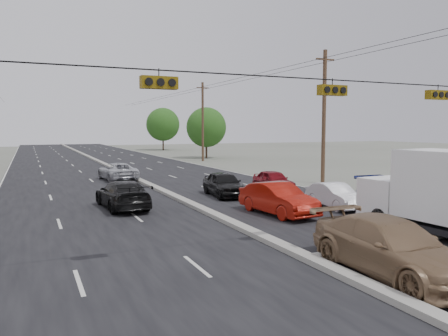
{
  "coord_description": "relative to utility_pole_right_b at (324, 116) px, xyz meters",
  "views": [
    {
      "loc": [
        -7.92,
        -12.06,
        4.17
      ],
      "look_at": [
        0.98,
        7.74,
        2.2
      ],
      "focal_mm": 35.0,
      "sensor_mm": 36.0,
      "label": 1
    }
  ],
  "objects": [
    {
      "name": "queue_car_d",
      "position": [
        -2.9,
        -10.33,
        -4.34
      ],
      "size": [
        2.61,
        5.48,
        1.54
      ],
      "primitive_type": "imported",
      "rotation": [
        0.0,
        0.0,
        -0.08
      ],
      "color": "navy",
      "rests_on": "ground"
    },
    {
      "name": "road_surface",
      "position": [
        -12.5,
        15.0,
        -5.11
      ],
      "size": [
        20.0,
        160.0,
        0.02
      ],
      "primitive_type": "cube",
      "color": "black",
      "rests_on": "ground"
    },
    {
      "name": "center_median",
      "position": [
        -12.5,
        15.0,
        -5.01
      ],
      "size": [
        0.5,
        160.0,
        0.2
      ],
      "primitive_type": "cube",
      "color": "gray",
      "rests_on": "ground"
    },
    {
      "name": "traffic_signals",
      "position": [
        -11.1,
        -15.0,
        0.39
      ],
      "size": [
        25.0,
        0.3,
        0.54
      ],
      "color": "black",
      "rests_on": "ground"
    },
    {
      "name": "queue_car_b",
      "position": [
        -5.8,
        -8.76,
        -4.47
      ],
      "size": [
        1.66,
        3.98,
        1.28
      ],
      "primitive_type": "imported",
      "rotation": [
        0.0,
        0.0,
        -0.08
      ],
      "color": "white",
      "rests_on": "ground"
    },
    {
      "name": "tan_sedan",
      "position": [
        -11.1,
        -17.93,
        -4.32
      ],
      "size": [
        2.32,
        5.49,
        1.58
      ],
      "primitive_type": "imported",
      "rotation": [
        0.0,
        0.0,
        -0.02
      ],
      "color": "#856648",
      "rests_on": "ground"
    },
    {
      "name": "tree_right_far",
      "position": [
        3.5,
        55.0,
        -0.15
      ],
      "size": [
        6.4,
        6.4,
        8.16
      ],
      "color": "#382619",
      "rests_on": "ground"
    },
    {
      "name": "oncoming_far",
      "position": [
        -13.9,
        8.49,
        -4.41
      ],
      "size": [
        2.74,
        5.21,
        1.4
      ],
      "primitive_type": "imported",
      "rotation": [
        0.0,
        0.0,
        3.23
      ],
      "color": "#AFB1B7",
      "rests_on": "ground"
    },
    {
      "name": "red_sedan",
      "position": [
        -9.5,
        -9.12,
        -4.34
      ],
      "size": [
        2.07,
        4.79,
        1.53
      ],
      "primitive_type": "imported",
      "rotation": [
        0.0,
        0.0,
        0.1
      ],
      "color": "maroon",
      "rests_on": "ground"
    },
    {
      "name": "ground",
      "position": [
        -12.5,
        -15.0,
        -5.11
      ],
      "size": [
        200.0,
        200.0,
        0.0
      ],
      "primitive_type": "plane",
      "color": "#606356",
      "rests_on": "ground"
    },
    {
      "name": "queue_car_a",
      "position": [
        -9.5,
        -2.8,
        -4.36
      ],
      "size": [
        2.15,
        4.55,
        1.5
      ],
      "primitive_type": "imported",
      "rotation": [
        0.0,
        0.0,
        -0.09
      ],
      "color": "black",
      "rests_on": "ground"
    },
    {
      "name": "utility_pole_right_c",
      "position": [
        0.0,
        25.0,
        0.0
      ],
      "size": [
        1.6,
        0.3,
        10.0
      ],
      "color": "#422D1E",
      "rests_on": "ground"
    },
    {
      "name": "utility_pole_right_b",
      "position": [
        0.0,
        0.0,
        0.0
      ],
      "size": [
        1.6,
        0.3,
        10.0
      ],
      "color": "#422D1E",
      "rests_on": "ground"
    },
    {
      "name": "tree_right_mid",
      "position": [
        2.5,
        30.0,
        -0.77
      ],
      "size": [
        5.6,
        5.6,
        7.14
      ],
      "color": "#382619",
      "rests_on": "ground"
    },
    {
      "name": "box_truck",
      "position": [
        -5.95,
        -15.58,
        -3.39
      ],
      "size": [
        2.65,
        6.7,
        3.34
      ],
      "rotation": [
        0.0,
        0.0,
        0.05
      ],
      "color": "black",
      "rests_on": "ground"
    },
    {
      "name": "queue_car_e",
      "position": [
        -5.5,
        -1.97,
        -4.43
      ],
      "size": [
        1.84,
        4.08,
        1.36
      ],
      "primitive_type": "imported",
      "rotation": [
        0.0,
        0.0,
        -0.06
      ],
      "color": "maroon",
      "rests_on": "ground"
    },
    {
      "name": "oncoming_near",
      "position": [
        -16.02,
        -4.37,
        -4.38
      ],
      "size": [
        2.31,
        5.13,
        1.46
      ],
      "primitive_type": "imported",
      "rotation": [
        0.0,
        0.0,
        3.19
      ],
      "color": "black",
      "rests_on": "ground"
    }
  ]
}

